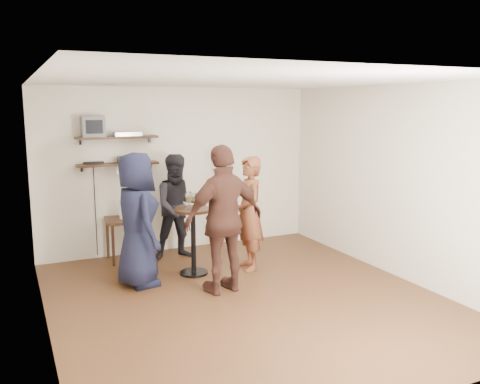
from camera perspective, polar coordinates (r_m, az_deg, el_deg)
name	(u,v)px	position (r m, az deg, el deg)	size (l,w,h in m)	color
room	(247,194)	(5.93, 0.74, -0.22)	(4.58, 5.08, 2.68)	#3F2914
shelf_upper	(117,137)	(7.81, -13.63, 5.99)	(1.20, 0.25, 0.04)	black
shelf_lower	(118,164)	(7.84, -13.52, 3.07)	(1.20, 0.25, 0.04)	black
crt_monitor	(93,126)	(7.74, -16.22, 7.08)	(0.32, 0.30, 0.30)	#59595B
dvd_deck	(127,134)	(7.84, -12.57, 6.39)	(0.40, 0.24, 0.06)	silver
radio	(125,159)	(7.86, -12.80, 3.60)	(0.22, 0.10, 0.10)	black
power_strip	(93,163)	(7.83, -16.13, 3.18)	(0.30, 0.05, 0.03)	black
side_table	(124,225)	(7.83, -12.87, -3.68)	(0.59, 0.59, 0.65)	black
vase_lilies	(123,200)	(7.75, -12.99, -0.86)	(0.19, 0.19, 0.91)	silver
drinks_table	(193,232)	(7.04, -5.27, -4.51)	(0.51, 0.51, 0.93)	black
wine_glass_fl	(188,199)	(6.88, -5.82, -0.75)	(0.07, 0.07, 0.22)	silver
wine_glass_fr	(198,200)	(6.92, -4.79, -0.86)	(0.06, 0.06, 0.19)	silver
wine_glass_bl	(189,197)	(7.00, -5.72, -0.56)	(0.07, 0.07, 0.22)	silver
wine_glass_br	(194,198)	(6.96, -5.14, -0.68)	(0.07, 0.07, 0.21)	silver
person_plaid	(249,214)	(7.19, 1.05, -2.43)	(0.59, 0.39, 1.62)	#B7152A
person_dark	(179,207)	(7.76, -6.91, -1.66)	(0.78, 0.61, 1.60)	black
person_navy	(137,220)	(6.65, -11.50, -3.09)	(0.85, 0.55, 1.74)	black
person_brown	(224,220)	(6.28, -1.78, -3.11)	(1.09, 0.45, 1.86)	#43241C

